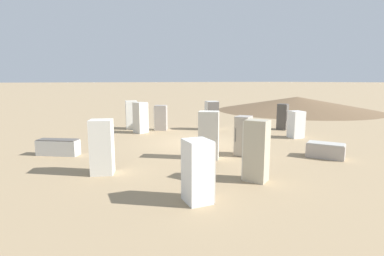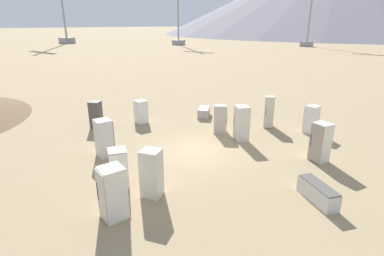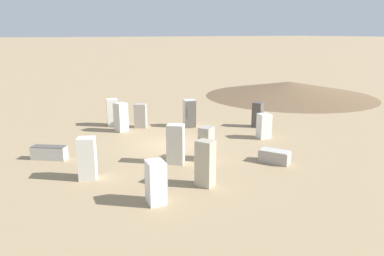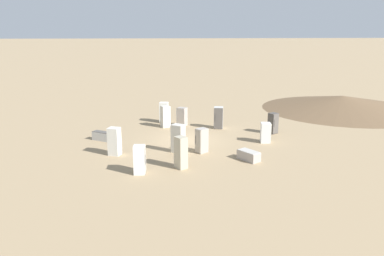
{
  "view_description": "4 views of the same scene",
  "coord_description": "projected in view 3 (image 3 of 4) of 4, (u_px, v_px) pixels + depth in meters",
  "views": [
    {
      "loc": [
        7.41,
        12.9,
        3.14
      ],
      "look_at": [
        -0.06,
        -0.48,
        0.7
      ],
      "focal_mm": 28.0,
      "sensor_mm": 36.0,
      "label": 1
    },
    {
      "loc": [
        8.74,
        -10.94,
        6.13
      ],
      "look_at": [
        -0.68,
        0.67,
        0.91
      ],
      "focal_mm": 28.0,
      "sensor_mm": 36.0,
      "label": 2
    },
    {
      "loc": [
        8.7,
        18.31,
        6.18
      ],
      "look_at": [
        -1.22,
        0.43,
        0.94
      ],
      "focal_mm": 35.0,
      "sensor_mm": 36.0,
      "label": 3
    },
    {
      "loc": [
        3.54,
        26.96,
        7.9
      ],
      "look_at": [
        -0.27,
        0.3,
        1.0
      ],
      "focal_mm": 35.0,
      "sensor_mm": 36.0,
      "label": 4
    }
  ],
  "objects": [
    {
      "name": "discarded_fridge_11",
      "position": [
        49.0,
        153.0,
        18.69
      ],
      "size": [
        1.74,
        1.47,
        0.68
      ],
      "rotation": [
        0.0,
        0.0,
        0.95
      ],
      "color": "silver",
      "rests_on": "ground_plane"
    },
    {
      "name": "dirt_mound",
      "position": [
        289.0,
        89.0,
        37.09
      ],
      "size": [
        16.62,
        16.62,
        1.44
      ],
      "color": "brown",
      "rests_on": "ground_plane"
    },
    {
      "name": "discarded_fridge_6",
      "position": [
        87.0,
        158.0,
        16.05
      ],
      "size": [
        0.93,
        0.92,
        1.86
      ],
      "rotation": [
        0.0,
        0.0,
        2.74
      ],
      "color": "silver",
      "rests_on": "ground_plane"
    },
    {
      "name": "ground_plane",
      "position": [
        170.0,
        145.0,
        21.13
      ],
      "size": [
        1000.0,
        1000.0,
        0.0
      ],
      "primitive_type": "plane",
      "color": "#9E8460"
    },
    {
      "name": "discarded_fridge_2",
      "position": [
        113.0,
        112.0,
        25.33
      ],
      "size": [
        0.89,
        0.92,
        1.83
      ],
      "rotation": [
        0.0,
        0.0,
        2.9
      ],
      "color": "silver",
      "rests_on": "ground_plane"
    },
    {
      "name": "discarded_fridge_0",
      "position": [
        258.0,
        115.0,
        25.02
      ],
      "size": [
        0.86,
        0.85,
        1.66
      ],
      "rotation": [
        0.0,
        0.0,
        0.52
      ],
      "color": "#4C4742",
      "rests_on": "ground_plane"
    },
    {
      "name": "discarded_fridge_8",
      "position": [
        264.0,
        126.0,
        22.34
      ],
      "size": [
        0.83,
        0.8,
        1.49
      ],
      "rotation": [
        0.0,
        0.0,
        1.38
      ],
      "color": "white",
      "rests_on": "ground_plane"
    },
    {
      "name": "discarded_fridge_10",
      "position": [
        275.0,
        156.0,
        18.24
      ],
      "size": [
        1.36,
        1.61,
        0.61
      ],
      "rotation": [
        0.0,
        0.0,
        3.67
      ],
      "color": "#A89E93",
      "rests_on": "ground_plane"
    },
    {
      "name": "discarded_fridge_12",
      "position": [
        205.0,
        163.0,
        15.32
      ],
      "size": [
        0.82,
        0.89,
        1.94
      ],
      "rotation": [
        0.0,
        0.0,
        3.65
      ],
      "color": "#B2A88E",
      "rests_on": "ground_plane"
    },
    {
      "name": "discarded_fridge_5",
      "position": [
        190.0,
        113.0,
        25.01
      ],
      "size": [
        0.9,
        0.89,
        1.84
      ],
      "rotation": [
        0.0,
        0.0,
        6.03
      ],
      "color": "silver",
      "rests_on": "ground_plane"
    },
    {
      "name": "discarded_fridge_3",
      "position": [
        121.0,
        117.0,
        23.85
      ],
      "size": [
        0.89,
        0.83,
        1.85
      ],
      "rotation": [
        0.0,
        0.0,
        1.92
      ],
      "color": "beige",
      "rests_on": "ground_plane"
    },
    {
      "name": "discarded_fridge_1",
      "position": [
        176.0,
        144.0,
        17.97
      ],
      "size": [
        1.02,
        1.0,
        1.93
      ],
      "rotation": [
        0.0,
        0.0,
        2.48
      ],
      "color": "beige",
      "rests_on": "ground_plane"
    },
    {
      "name": "discarded_fridge_4",
      "position": [
        206.0,
        143.0,
        18.53
      ],
      "size": [
        0.93,
        0.88,
        1.67
      ],
      "rotation": [
        0.0,
        0.0,
        5.28
      ],
      "color": "#A89E93",
      "rests_on": "ground_plane"
    },
    {
      "name": "discarded_fridge_7",
      "position": [
        141.0,
        116.0,
        24.88
      ],
      "size": [
        1.01,
        0.98,
        1.58
      ],
      "rotation": [
        0.0,
        0.0,
        4.14
      ],
      "color": "#A89E93",
      "rests_on": "ground_plane"
    },
    {
      "name": "discarded_fridge_9",
      "position": [
        156.0,
        182.0,
        13.75
      ],
      "size": [
        0.74,
        0.79,
        1.65
      ],
      "rotation": [
        0.0,
        0.0,
        1.47
      ],
      "color": "white",
      "rests_on": "ground_plane"
    }
  ]
}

